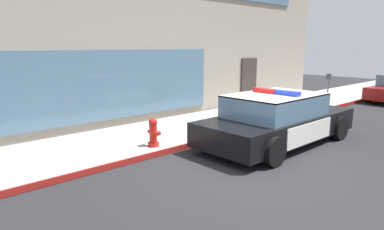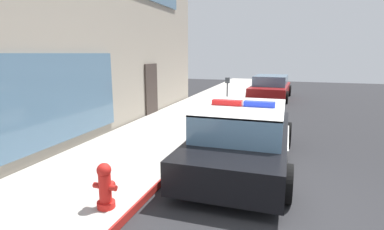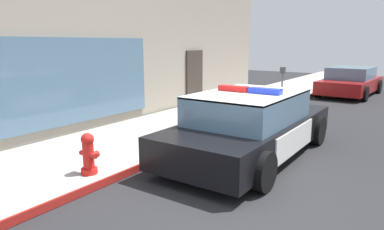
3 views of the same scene
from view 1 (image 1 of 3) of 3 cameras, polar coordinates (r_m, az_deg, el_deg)
The scene contains 7 objects.
ground at distance 7.51m, azimuth 8.98°, elevation -9.00°, with size 48.00×48.00×0.00m, color #262628.
sidewalk at distance 9.87m, azimuth -6.75°, elevation -3.46°, with size 48.00×2.90×0.15m, color #B2ADA3.
curb_red_paint at distance 8.77m, azimuth -1.12°, elevation -5.31°, with size 28.80×0.04×0.14m, color maroon.
storefront_building at distance 15.17m, azimuth -24.53°, elevation 13.74°, with size 23.19×10.26×6.94m.
police_cruiser at distance 9.39m, azimuth 14.16°, elevation -0.72°, with size 4.92×2.16×1.49m.
fire_hydrant at distance 8.50m, azimuth -6.50°, elevation -2.94°, with size 0.34×0.39×0.73m.
parking_meter at distance 15.32m, azimuth 21.92°, elevation 4.95°, with size 0.12×0.18×1.34m.
Camera 1 is at (-5.54, -4.34, 2.61)m, focal length 31.76 mm.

